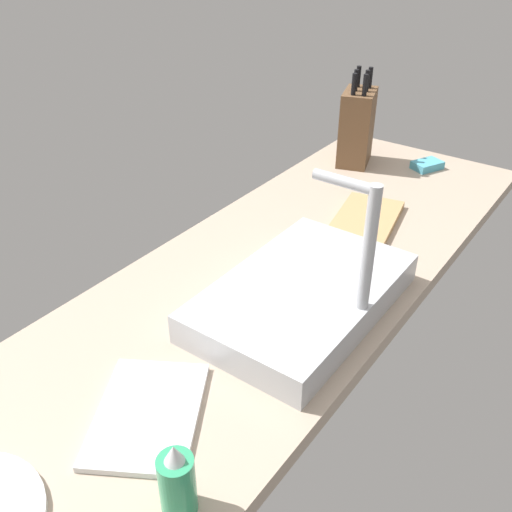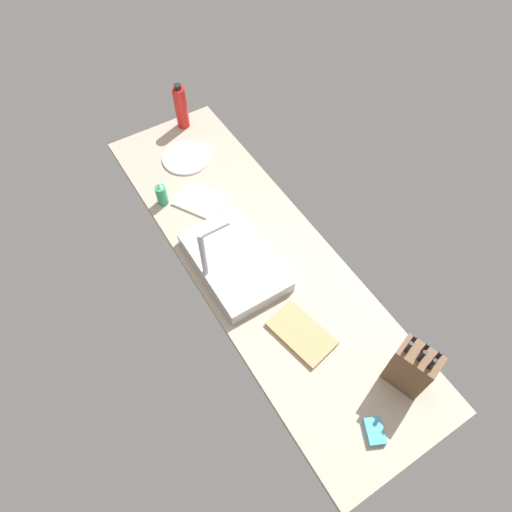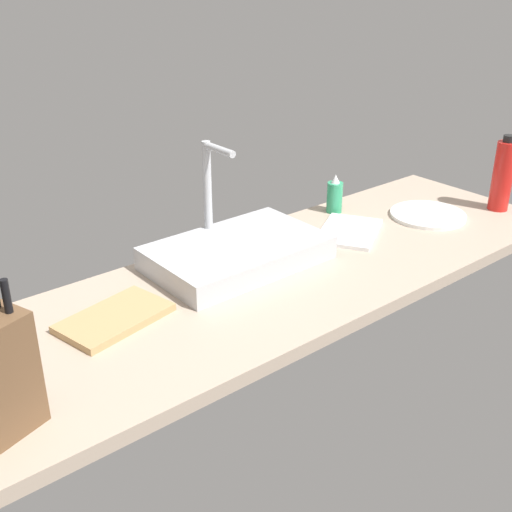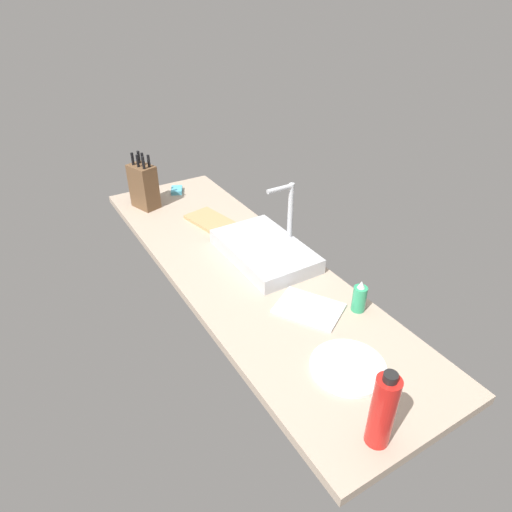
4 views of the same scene
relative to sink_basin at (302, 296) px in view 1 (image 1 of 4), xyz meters
The scene contains 8 objects.
countertop_slab 12.67cm from the sink_basin, 85.04° to the right, with size 198.73×59.41×3.50cm, color tan.
sink_basin is the anchor object (origin of this frame).
faucet 19.18cm from the sink_basin, 89.70° to the left, with size 5.50×13.10×31.83cm.
knife_block 80.55cm from the sink_basin, 159.98° to the right, with size 16.22×13.13×29.20cm.
cutting_board 41.70cm from the sink_basin, behind, with size 25.46×14.94×1.80cm, color tan.
soap_bottle 49.88cm from the sink_basin, 12.05° to the left, with size 5.15×5.15×12.87cm.
dish_towel 39.81cm from the sink_basin, ahead, with size 23.58×16.59×1.20cm, color white.
dish_sponge 84.38cm from the sink_basin, behind, with size 9.00×6.00×2.40cm, color #4CA3BC.
Camera 1 is at (81.08, 59.30, 76.35)cm, focal length 40.15 mm.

